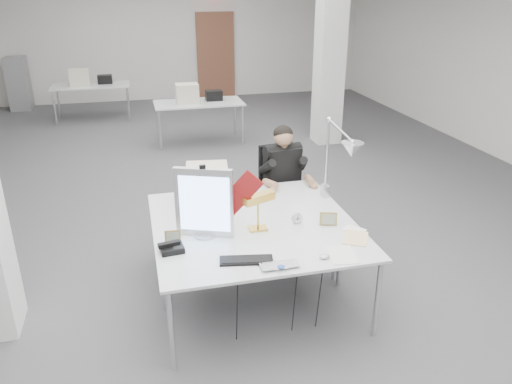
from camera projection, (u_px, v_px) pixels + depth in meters
room_shell at (214, 77)px, 6.10m from camera, size 10.04×14.04×3.24m
desk_main at (267, 248)px, 4.11m from camera, size 1.80×0.90×0.02m
desk_second at (243, 205)px, 4.91m from camera, size 1.80×0.90×0.02m
bg_desk_a at (199, 103)px, 9.07m from camera, size 1.60×0.80×0.02m
bg_desk_b at (91, 86)px, 10.60m from camera, size 1.60×0.80×0.02m
filing_cabinet at (19, 84)px, 11.57m from camera, size 0.45×0.55×1.20m
office_chair at (281, 191)px, 5.71m from camera, size 0.62×0.62×1.11m
seated_person at (283, 164)px, 5.53m from camera, size 0.60×0.71×0.96m
monitor at (204, 203)px, 4.18m from camera, size 0.48×0.23×0.61m
pennant at (239, 194)px, 4.19m from camera, size 0.39×0.17×0.45m
keyboard at (246, 260)px, 3.89m from camera, size 0.43×0.21×0.02m
laptop at (281, 269)px, 3.77m from camera, size 0.30×0.19×0.02m
mouse at (325, 257)px, 3.93m from camera, size 0.10×0.08×0.03m
bankers_lamp at (258, 212)px, 4.33m from camera, size 0.32×0.23×0.34m
desk_phone at (172, 248)px, 4.03m from camera, size 0.20×0.19×0.05m
picture_frame_left at (173, 236)px, 4.16m from camera, size 0.14×0.05×0.10m
picture_frame_right at (328, 219)px, 4.45m from camera, size 0.16×0.08×0.12m
desk_clock at (297, 218)px, 4.49m from camera, size 0.10×0.05×0.10m
paper_stack_a at (342, 255)px, 3.98m from camera, size 0.25×0.32×0.01m
paper_stack_b at (356, 238)px, 4.24m from camera, size 0.30×0.33×0.01m
paper_stack_c at (354, 230)px, 4.38m from camera, size 0.22×0.22×0.01m
beige_monitor at (207, 185)px, 4.86m from camera, size 0.45×0.43×0.38m
architect_lamp at (337, 159)px, 4.67m from camera, size 0.30×0.76×0.96m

